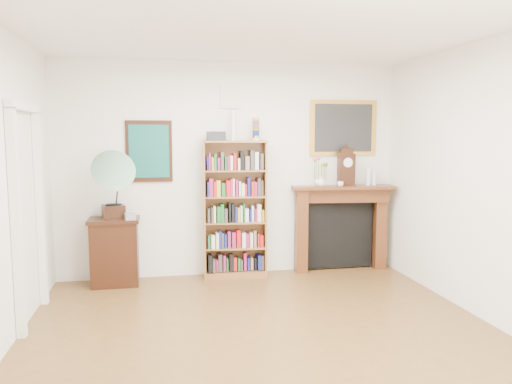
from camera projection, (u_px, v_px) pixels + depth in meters
The scene contains 15 objects.
room at pixel (273, 190), 4.15m from camera, with size 4.51×5.01×2.81m.
door_casing at pixel (28, 196), 4.92m from camera, with size 0.08×1.02×2.17m.
teal_poster at pixel (149, 151), 6.34m from camera, with size 0.58×0.04×0.78m.
small_picture at pixel (231, 97), 6.46m from camera, with size 0.26×0.04×0.30m.
gilt_painting at pixel (343, 128), 6.80m from camera, with size 0.95×0.04×0.75m.
bookshelf at pixel (235, 201), 6.48m from camera, with size 0.85×0.36×2.05m.
side_cabinet at pixel (115, 252), 6.18m from camera, with size 0.61×0.45×0.83m, color black.
fireplace at pixel (340, 220), 6.85m from camera, with size 1.41×0.46×1.17m.
gramophone at pixel (111, 181), 5.99m from camera, with size 0.65×0.74×0.84m.
cd_stack at pixel (130, 216), 6.04m from camera, with size 0.12×0.12×0.08m, color #A7A7B3.
mantel_clock at pixel (346, 168), 6.75m from camera, with size 0.22×0.13×0.50m.
flower_vase at pixel (320, 181), 6.66m from camera, with size 0.14×0.14×0.15m, color white.
teacup at pixel (340, 184), 6.65m from camera, with size 0.08×0.08×0.06m, color white.
bottle_left at pixel (368, 176), 6.81m from camera, with size 0.07×0.07×0.24m, color silver.
bottle_right at pixel (374, 178), 6.82m from camera, with size 0.06×0.06×0.20m, color silver.
Camera 1 is at (-0.93, -4.02, 1.86)m, focal length 35.00 mm.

